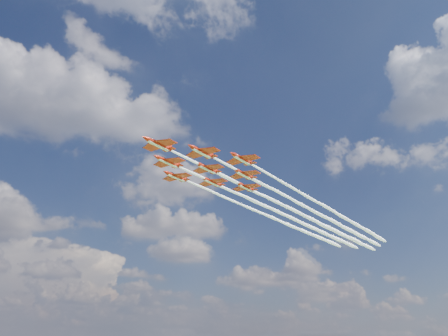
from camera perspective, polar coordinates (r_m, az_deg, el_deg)
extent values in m
cylinder|color=#B11B09|center=(121.94, -8.56, 3.07)|extent=(7.49, 6.46, 1.20)
cone|color=#B11B09|center=(118.48, -10.37, 3.95)|extent=(2.44, 2.31, 1.20)
cone|color=#B11B09|center=(125.32, -6.96, 2.29)|extent=(1.95, 1.88, 1.09)
ellipsoid|color=black|center=(120.74, -9.26, 3.63)|extent=(2.38, 2.20, 0.78)
cube|color=#B11B09|center=(122.27, -8.39, 2.96)|extent=(9.05, 9.95, 0.15)
cube|color=#B11B09|center=(124.81, -7.19, 2.41)|extent=(3.67, 4.00, 0.13)
cube|color=#B11B09|center=(125.35, -7.10, 2.78)|extent=(1.44, 1.22, 1.96)
cube|color=white|center=(121.72, -8.58, 2.84)|extent=(6.93, 5.94, 0.13)
cylinder|color=#B11B09|center=(125.61, -2.90, 2.09)|extent=(7.49, 6.46, 1.20)
cone|color=#B11B09|center=(121.76, -4.48, 2.92)|extent=(2.44, 2.31, 1.20)
cone|color=#B11B09|center=(129.34, -1.50, 1.36)|extent=(1.95, 1.88, 1.09)
ellipsoid|color=black|center=(124.26, -3.51, 2.63)|extent=(2.38, 2.20, 0.78)
cube|color=#B11B09|center=(125.98, -2.75, 1.99)|extent=(9.05, 9.95, 0.15)
cube|color=#B11B09|center=(128.78, -1.70, 1.47)|extent=(3.67, 4.00, 0.13)
cube|color=#B11B09|center=(129.32, -1.64, 1.84)|extent=(1.44, 1.22, 1.96)
cube|color=white|center=(125.40, -2.90, 1.87)|extent=(6.93, 5.94, 0.13)
cylinder|color=#B11B09|center=(133.50, -7.32, 0.79)|extent=(7.49, 6.46, 1.20)
cone|color=#B11B09|center=(129.88, -8.93, 1.53)|extent=(2.44, 2.31, 1.20)
cone|color=#B11B09|center=(137.01, -5.88, 0.13)|extent=(1.95, 1.88, 1.09)
ellipsoid|color=black|center=(132.22, -7.94, 1.28)|extent=(2.38, 2.20, 0.78)
cube|color=#B11B09|center=(133.85, -7.16, 0.70)|extent=(9.05, 9.95, 0.15)
cube|color=#B11B09|center=(136.48, -6.09, 0.23)|extent=(3.67, 4.00, 0.13)
cube|color=#B11B09|center=(136.99, -6.02, 0.58)|extent=(1.44, 1.22, 1.96)
cube|color=white|center=(133.30, -7.33, 0.57)|extent=(6.93, 5.94, 0.13)
cylinder|color=#B11B09|center=(130.47, 2.39, 1.16)|extent=(7.49, 6.46, 1.20)
cone|color=#B11B09|center=(126.29, 1.04, 1.94)|extent=(2.44, 2.31, 1.20)
cone|color=#B11B09|center=(134.49, 3.58, 0.48)|extent=(1.95, 1.88, 1.09)
ellipsoid|color=black|center=(128.98, 1.85, 1.67)|extent=(2.38, 2.20, 0.78)
cube|color=#B11B09|center=(130.88, 2.52, 1.07)|extent=(9.05, 9.95, 0.15)
cube|color=#B11B09|center=(133.89, 3.40, 0.58)|extent=(3.67, 4.00, 0.13)
cube|color=#B11B09|center=(134.43, 3.44, 0.94)|extent=(1.44, 1.22, 1.96)
cube|color=white|center=(130.27, 2.39, 0.94)|extent=(6.93, 5.94, 0.13)
cylinder|color=#B11B09|center=(137.46, -2.18, -0.04)|extent=(7.49, 6.46, 1.20)
cone|color=#B11B09|center=(133.50, -3.59, 0.65)|extent=(2.44, 2.31, 1.20)
cone|color=#B11B09|center=(141.28, -0.92, -0.66)|extent=(1.95, 1.88, 1.09)
ellipsoid|color=black|center=(136.05, -2.73, 0.42)|extent=(2.38, 2.20, 0.78)
cube|color=#B11B09|center=(137.85, -2.04, -0.13)|extent=(9.05, 9.95, 0.15)
cube|color=#B11B09|center=(140.71, -1.10, -0.57)|extent=(3.67, 4.00, 0.13)
cube|color=#B11B09|center=(141.22, -1.05, -0.22)|extent=(1.44, 1.22, 1.96)
cube|color=white|center=(137.27, -2.18, -0.25)|extent=(6.93, 5.94, 0.13)
cylinder|color=#B11B09|center=(145.29, -6.27, -1.13)|extent=(7.49, 6.46, 1.20)
cone|color=#B11B09|center=(141.55, -7.72, -0.50)|extent=(2.44, 2.31, 1.20)
cone|color=#B11B09|center=(148.91, -4.98, -1.68)|extent=(1.95, 1.88, 1.09)
ellipsoid|color=black|center=(143.95, -6.84, -0.70)|extent=(2.38, 2.20, 0.78)
cube|color=#B11B09|center=(145.65, -6.13, -1.21)|extent=(9.05, 9.95, 0.15)
cube|color=#B11B09|center=(148.36, -5.17, -1.60)|extent=(3.67, 4.00, 0.13)
cube|color=#B11B09|center=(148.85, -5.10, -1.27)|extent=(1.44, 1.22, 1.96)
cube|color=white|center=(145.11, -6.28, -1.33)|extent=(6.93, 5.94, 0.13)
cylinder|color=#B11B09|center=(142.49, 2.64, -0.82)|extent=(7.49, 6.46, 1.20)
cone|color=#B11B09|center=(138.24, 1.41, -0.18)|extent=(2.44, 2.31, 1.20)
cone|color=#B11B09|center=(146.57, 3.72, -1.39)|extent=(1.95, 1.88, 1.09)
ellipsoid|color=black|center=(140.96, 2.15, -0.38)|extent=(2.38, 2.20, 0.78)
cube|color=#B11B09|center=(142.91, 2.76, -0.91)|extent=(9.05, 9.95, 0.15)
cube|color=#B11B09|center=(145.96, 3.57, -1.31)|extent=(3.67, 4.00, 0.13)
cube|color=#B11B09|center=(146.47, 3.60, -0.98)|extent=(1.44, 1.22, 1.96)
cube|color=white|center=(142.30, 2.64, -1.03)|extent=(6.93, 5.94, 0.13)
cylinder|color=#B11B09|center=(149.49, -1.57, -1.84)|extent=(7.49, 6.46, 1.20)
cone|color=#B11B09|center=(145.44, -2.86, -1.25)|extent=(2.44, 2.31, 1.20)
cone|color=#B11B09|center=(153.38, -0.42, -2.36)|extent=(1.95, 1.88, 1.09)
ellipsoid|color=black|center=(148.03, -2.07, -1.43)|extent=(2.38, 2.20, 0.78)
cube|color=#B11B09|center=(149.88, -1.45, -1.92)|extent=(9.05, 9.95, 0.15)
cube|color=#B11B09|center=(152.80, -0.59, -2.28)|extent=(3.67, 4.00, 0.13)
cube|color=#B11B09|center=(153.29, -0.54, -1.96)|extent=(1.44, 1.22, 1.96)
cube|color=white|center=(149.31, -1.57, -2.04)|extent=(6.93, 5.94, 0.13)
cylinder|color=#B11B09|center=(154.66, 2.85, -2.50)|extent=(7.49, 6.46, 1.20)
cone|color=#B11B09|center=(150.34, 1.73, -1.95)|extent=(2.44, 2.31, 1.20)
cone|color=#B11B09|center=(158.78, 3.85, -2.98)|extent=(1.95, 1.88, 1.09)
ellipsoid|color=black|center=(153.09, 2.41, -2.11)|extent=(2.38, 2.20, 0.78)
cube|color=#B11B09|center=(155.08, 2.96, -2.57)|extent=(9.05, 9.95, 0.15)
cube|color=#B11B09|center=(158.17, 3.70, -2.91)|extent=(3.67, 4.00, 0.13)
cube|color=#B11B09|center=(158.66, 3.74, -2.60)|extent=(1.44, 1.22, 1.96)
cube|color=white|center=(154.49, 2.85, -2.69)|extent=(6.93, 5.94, 0.13)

